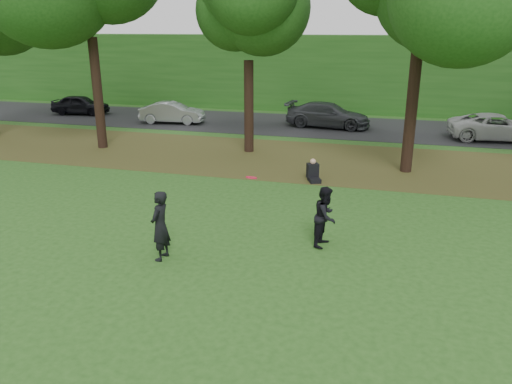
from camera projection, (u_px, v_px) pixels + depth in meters
ground at (200, 323)px, 9.75m from camera, size 120.00×120.00×0.00m
leaf_litter at (310, 160)px, 21.65m from camera, size 60.00×7.00×0.01m
street at (332, 126)px, 28.98m from camera, size 70.00×7.00×0.02m
far_hedge at (345, 74)px, 33.68m from camera, size 70.00×3.00×5.00m
player_left at (160, 226)px, 12.20m from camera, size 0.45×0.67×1.78m
player_right at (326, 216)px, 13.02m from camera, size 0.76×0.90×1.62m
parked_cars at (376, 119)px, 27.33m from camera, size 37.22×3.75×1.48m
frisbee at (251, 177)px, 11.96m from camera, size 0.35×0.35×0.08m
seated_person at (313, 173)px, 18.73m from camera, size 0.67×0.83×0.83m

